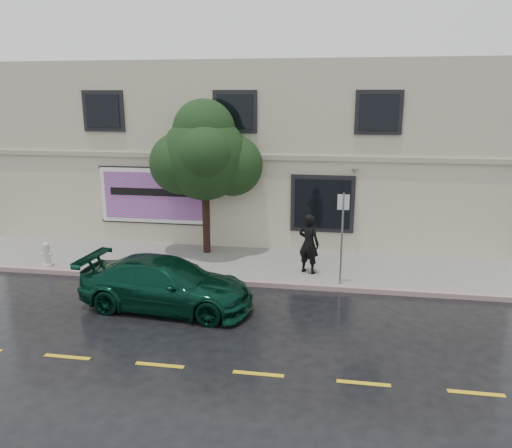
% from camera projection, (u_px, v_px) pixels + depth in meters
% --- Properties ---
extents(ground, '(90.00, 90.00, 0.00)m').
position_uv_depth(ground, '(202.00, 302.00, 14.31)').
color(ground, black).
rests_on(ground, ground).
extents(sidewalk, '(20.00, 3.50, 0.15)m').
position_uv_depth(sidewalk, '(227.00, 263.00, 17.40)').
color(sidewalk, gray).
rests_on(sidewalk, ground).
extents(curb, '(20.00, 0.18, 0.16)m').
position_uv_depth(curb, '(215.00, 281.00, 15.73)').
color(curb, gray).
rests_on(curb, ground).
extents(road_marking, '(19.00, 0.12, 0.01)m').
position_uv_depth(road_marking, '(160.00, 365.00, 10.97)').
color(road_marking, gold).
rests_on(road_marking, ground).
extents(building, '(20.00, 8.12, 7.00)m').
position_uv_depth(building, '(254.00, 148.00, 22.03)').
color(building, beige).
rests_on(building, ground).
extents(billboard, '(4.30, 0.16, 2.20)m').
position_uv_depth(billboard, '(153.00, 196.00, 19.00)').
color(billboard, white).
rests_on(billboard, ground).
extents(car, '(5.00, 2.55, 1.41)m').
position_uv_depth(car, '(166.00, 284.00, 13.80)').
color(car, '#083122').
rests_on(car, ground).
extents(pedestrian, '(0.85, 0.73, 1.96)m').
position_uv_depth(pedestrian, '(309.00, 244.00, 16.06)').
color(pedestrian, black).
rests_on(pedestrian, sidewalk).
extents(umbrella, '(0.99, 0.99, 0.73)m').
position_uv_depth(umbrella, '(310.00, 203.00, 15.72)').
color(umbrella, black).
rests_on(umbrella, pedestrian).
extents(street_tree, '(3.04, 3.04, 5.02)m').
position_uv_depth(street_tree, '(205.00, 158.00, 17.56)').
color(street_tree, black).
rests_on(street_tree, sidewalk).
extents(fire_hydrant, '(0.35, 0.33, 0.85)m').
position_uv_depth(fire_hydrant, '(47.00, 254.00, 16.82)').
color(fire_hydrant, silver).
rests_on(fire_hydrant, sidewalk).
extents(sign_pole, '(0.35, 0.06, 2.84)m').
position_uv_depth(sign_pole, '(342.00, 231.00, 14.87)').
color(sign_pole, gray).
rests_on(sign_pole, sidewalk).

